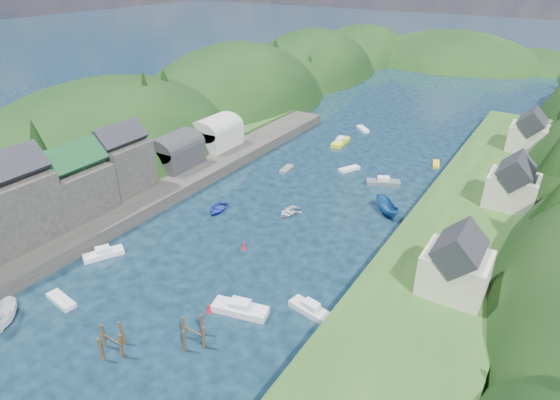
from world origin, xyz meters
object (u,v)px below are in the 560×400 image
Objects in this scene: channel_buoy_near at (209,309)px; channel_buoy_far at (244,246)px; piling_cluster_near at (112,343)px; piling_cluster_far at (193,335)px.

channel_buoy_far is (-4.44, 12.82, 0.00)m from channel_buoy_near.
piling_cluster_far is at bearing 41.44° from piling_cluster_near.
channel_buoy_near is (-1.75, 4.57, -0.59)m from piling_cluster_far.
channel_buoy_near is at bearing -70.90° from channel_buoy_far.
channel_buoy_near is 13.56m from channel_buoy_far.
channel_buoy_far is at bearing 109.10° from channel_buoy_near.
piling_cluster_near is at bearing -113.81° from channel_buoy_near.
channel_buoy_far is at bearing 109.59° from piling_cluster_far.
piling_cluster_near reaches higher than piling_cluster_far.
piling_cluster_near is 3.20× the size of channel_buoy_near.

